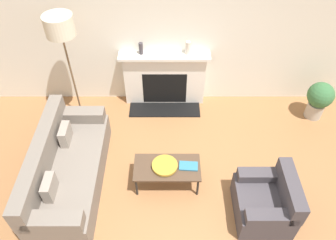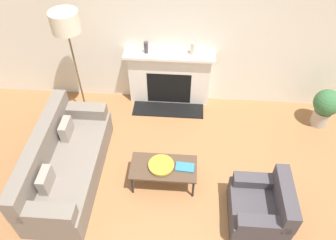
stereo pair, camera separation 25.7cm
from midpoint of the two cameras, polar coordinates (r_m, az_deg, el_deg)
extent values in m
plane|color=#99663D|center=(4.87, 0.35, -14.60)|extent=(18.00, 18.00, 0.00)
cube|color=silver|center=(5.59, 0.40, 15.58)|extent=(18.00, 0.06, 2.90)
cube|color=silver|center=(6.01, -1.66, 7.06)|extent=(1.45, 0.20, 1.00)
cube|color=black|center=(6.03, -1.66, 5.56)|extent=(0.80, 0.04, 0.65)
cube|color=black|center=(6.12, -1.63, 1.82)|extent=(1.31, 0.40, 0.02)
cube|color=silver|center=(5.68, -1.78, 11.06)|extent=(1.57, 0.28, 0.05)
cube|color=slate|center=(5.14, -17.62, -8.90)|extent=(0.85, 2.08, 0.43)
cube|color=slate|center=(4.93, -22.44, -5.71)|extent=(0.20, 2.08, 0.44)
cube|color=slate|center=(4.43, -21.23, -16.16)|extent=(0.78, 0.22, 0.20)
cube|color=slate|center=(5.49, -16.22, 0.85)|extent=(0.78, 0.22, 0.20)
cube|color=gray|center=(4.66, -21.36, -10.85)|extent=(0.12, 0.32, 0.28)
cube|color=gray|center=(5.20, -18.68, -2.37)|extent=(0.12, 0.32, 0.28)
cube|color=#423D42|center=(4.78, 14.67, -14.26)|extent=(0.73, 0.81, 0.39)
cube|color=#423D42|center=(4.56, 19.06, -11.61)|extent=(0.18, 0.81, 0.35)
cube|color=#423D42|center=(4.74, 14.57, -9.33)|extent=(0.66, 0.18, 0.14)
cube|color=#423D42|center=(4.41, 16.06, -16.02)|extent=(0.66, 0.18, 0.14)
cube|color=#4C3828|center=(4.76, -1.60, -8.30)|extent=(0.96, 0.49, 0.03)
cylinder|color=black|center=(4.84, -6.94, -11.56)|extent=(0.03, 0.03, 0.37)
cylinder|color=black|center=(4.82, 3.75, -11.65)|extent=(0.03, 0.03, 0.37)
cylinder|color=black|center=(5.08, -6.53, -7.73)|extent=(0.03, 0.03, 0.37)
cylinder|color=black|center=(5.05, 3.55, -7.79)|extent=(0.03, 0.03, 0.37)
cylinder|color=#BC8E2D|center=(4.75, -2.01, -8.15)|extent=(0.13, 0.13, 0.01)
cylinder|color=#BC8E2D|center=(4.73, -2.02, -7.96)|extent=(0.37, 0.37, 0.04)
cube|color=teal|center=(4.75, 2.14, -8.06)|extent=(0.28, 0.18, 0.02)
cylinder|color=brown|center=(6.24, -15.69, 0.85)|extent=(0.29, 0.29, 0.03)
cylinder|color=brown|center=(5.70, -17.35, 7.00)|extent=(0.03, 0.03, 1.68)
cylinder|color=beige|center=(5.20, -19.65, 15.26)|extent=(0.44, 0.44, 0.31)
cylinder|color=#3D383D|center=(5.66, -5.90, 12.27)|extent=(0.07, 0.07, 0.21)
cylinder|color=beige|center=(5.63, 2.32, 12.41)|extent=(0.08, 0.08, 0.23)
cylinder|color=#B2A899|center=(6.42, 23.24, 1.57)|extent=(0.30, 0.30, 0.30)
sphere|color=#386B3D|center=(6.21, 24.15, 3.91)|extent=(0.45, 0.45, 0.45)
camera|label=1|loc=(0.13, -91.39, -1.40)|focal=35.00mm
camera|label=2|loc=(0.13, 88.61, 1.40)|focal=35.00mm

